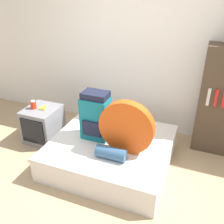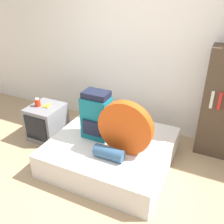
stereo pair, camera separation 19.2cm
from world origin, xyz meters
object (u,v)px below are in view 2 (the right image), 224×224
at_px(tent_bag, 125,128).
at_px(canister, 38,102).
at_px(backpack, 96,116).
at_px(sleeping_roll, 109,153).
at_px(television, 47,122).

xyz_separation_m(tent_bag, canister, (-1.60, 0.26, -0.09)).
relative_size(backpack, sleeping_roll, 1.78).
xyz_separation_m(tent_bag, television, (-1.49, 0.29, -0.43)).
height_order(backpack, tent_bag, tent_bag).
distance_m(backpack, canister, 1.11).
bearing_deg(sleeping_roll, tent_bag, 60.59).
bearing_deg(television, backpack, -7.44).
height_order(tent_bag, sleeping_roll, tent_bag).
height_order(sleeping_roll, canister, canister).
relative_size(tent_bag, sleeping_roll, 1.85).
height_order(tent_bag, television, tent_bag).
xyz_separation_m(backpack, television, (-1.00, 0.13, -0.41)).
relative_size(tent_bag, canister, 5.35).
bearing_deg(canister, sleeping_roll, -17.88).
xyz_separation_m(sleeping_roll, canister, (-1.48, 0.48, 0.18)).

